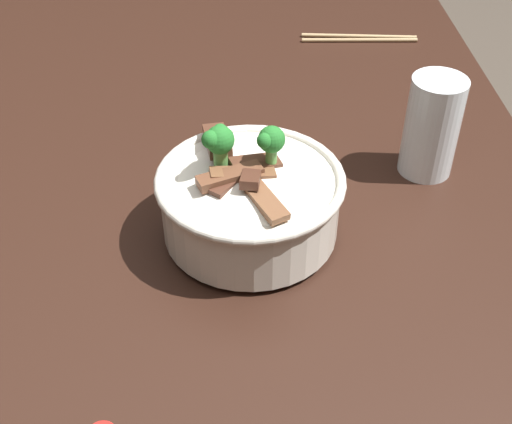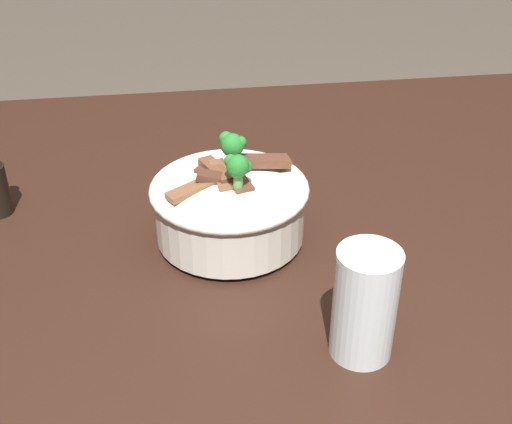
% 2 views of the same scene
% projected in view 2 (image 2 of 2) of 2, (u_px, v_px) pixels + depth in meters
% --- Properties ---
extents(dining_table, '(1.28, 0.97, 0.79)m').
position_uv_depth(dining_table, '(292.00, 265.00, 1.11)').
color(dining_table, black).
rests_on(dining_table, ground).
extents(rice_bowl, '(0.22, 0.22, 0.15)m').
position_uv_depth(rice_bowl, '(230.00, 203.00, 0.94)').
color(rice_bowl, silver).
rests_on(rice_bowl, dining_table).
extents(drinking_glass, '(0.07, 0.07, 0.14)m').
position_uv_depth(drinking_glass, '(364.00, 309.00, 0.75)').
color(drinking_glass, white).
rests_on(drinking_glass, dining_table).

